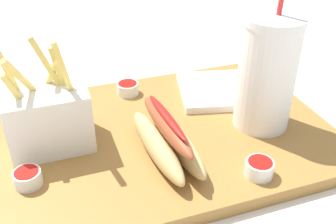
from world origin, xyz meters
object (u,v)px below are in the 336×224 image
(fries_basket, at_px, (49,116))
(ketchup_cup_1, at_px, (259,168))
(ketchup_cup_3, at_px, (27,177))
(soda_cup, at_px, (267,73))
(hot_dog_1, at_px, (167,139))
(ketchup_cup_2, at_px, (128,88))
(napkin_stack, at_px, (219,90))

(fries_basket, height_order, ketchup_cup_1, fries_basket)
(ketchup_cup_3, bearing_deg, fries_basket, 64.48)
(ketchup_cup_3, bearing_deg, soda_cup, 4.48)
(ketchup_cup_1, bearing_deg, hot_dog_1, 140.64)
(ketchup_cup_2, distance_m, ketchup_cup_3, 0.25)
(soda_cup, xyz_separation_m, ketchup_cup_1, (-0.06, -0.10, -0.07))
(soda_cup, bearing_deg, napkin_stack, 100.68)
(ketchup_cup_1, xyz_separation_m, ketchup_cup_2, (-0.10, 0.26, -0.00))
(ketchup_cup_2, bearing_deg, ketchup_cup_1, -67.89)
(ketchup_cup_2, xyz_separation_m, ketchup_cup_3, (-0.17, -0.18, -0.00))
(hot_dog_1, xyz_separation_m, ketchup_cup_1, (0.10, -0.08, -0.01))
(fries_basket, bearing_deg, ketchup_cup_2, 37.25)
(fries_basket, xyz_separation_m, hot_dog_1, (0.14, -0.08, -0.02))
(soda_cup, xyz_separation_m, ketchup_cup_3, (-0.34, -0.03, -0.07))
(soda_cup, distance_m, ketchup_cup_2, 0.24)
(fries_basket, height_order, hot_dog_1, fries_basket)
(hot_dog_1, xyz_separation_m, ketchup_cup_3, (-0.18, -0.00, -0.01))
(soda_cup, relative_size, fries_basket, 1.56)
(hot_dog_1, height_order, napkin_stack, hot_dog_1)
(soda_cup, relative_size, hot_dog_1, 1.52)
(ketchup_cup_1, height_order, napkin_stack, ketchup_cup_1)
(ketchup_cup_3, distance_m, napkin_stack, 0.34)
(hot_dog_1, relative_size, ketchup_cup_3, 4.96)
(soda_cup, distance_m, napkin_stack, 0.13)
(fries_basket, relative_size, ketchup_cup_3, 4.84)
(soda_cup, height_order, napkin_stack, soda_cup)
(hot_dog_1, distance_m, ketchup_cup_1, 0.12)
(ketchup_cup_2, relative_size, ketchup_cup_3, 1.07)
(hot_dog_1, height_order, ketchup_cup_1, hot_dog_1)
(ketchup_cup_1, bearing_deg, ketchup_cup_2, 112.11)
(ketchup_cup_1, bearing_deg, napkin_stack, 78.23)
(hot_dog_1, bearing_deg, soda_cup, 9.22)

